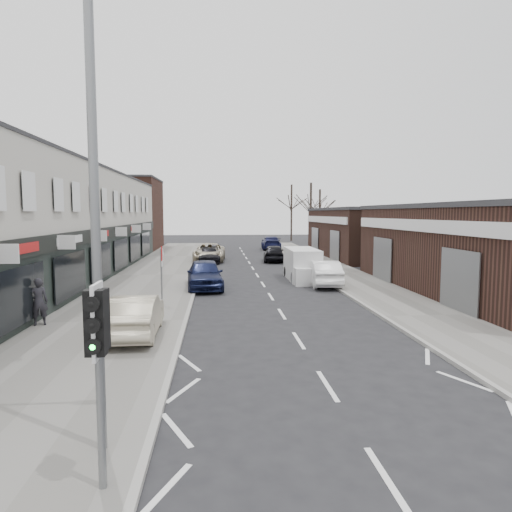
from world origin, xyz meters
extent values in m
plane|color=black|center=(0.00, 0.00, 0.00)|extent=(160.00, 160.00, 0.00)
cube|color=slate|center=(-6.75, 22.00, 0.06)|extent=(5.50, 64.00, 0.12)
cube|color=slate|center=(5.75, 22.00, 0.06)|extent=(3.50, 64.00, 0.12)
cube|color=beige|center=(-13.50, 19.50, 3.55)|extent=(8.00, 41.00, 7.10)
cube|color=#41241C|center=(-13.50, 45.00, 4.00)|extent=(8.00, 10.00, 8.00)
cube|color=#351F18|center=(12.50, 14.00, 2.25)|extent=(10.00, 18.00, 4.50)
cube|color=#351F18|center=(12.50, 34.00, 2.25)|extent=(10.00, 16.00, 4.50)
cylinder|color=slate|center=(-4.40, -2.00, 1.62)|extent=(0.12, 0.12, 3.00)
cube|color=silver|center=(-4.40, -2.00, 2.67)|extent=(0.05, 0.55, 1.10)
cube|color=black|center=(-4.40, -2.12, 2.67)|extent=(0.28, 0.22, 0.95)
sphere|color=#0CE533|center=(-4.40, -2.24, 2.37)|extent=(0.18, 0.18, 0.18)
cube|color=black|center=(-4.40, -1.88, 2.67)|extent=(0.26, 0.20, 0.90)
cylinder|color=slate|center=(-4.70, -0.80, 4.12)|extent=(0.16, 0.16, 8.00)
cylinder|color=slate|center=(-5.20, 12.00, 1.37)|extent=(0.07, 0.07, 2.50)
cube|color=white|center=(-5.15, 12.00, 1.97)|extent=(0.04, 0.45, 0.25)
cube|color=white|center=(2.67, 19.82, 0.99)|extent=(1.82, 4.34, 1.97)
cube|color=white|center=(2.67, 17.28, 0.51)|extent=(1.75, 0.77, 1.04)
cylinder|color=black|center=(1.87, 18.31, 0.33)|extent=(0.21, 0.66, 0.66)
cylinder|color=black|center=(3.47, 18.31, 0.33)|extent=(0.21, 0.66, 0.66)
cylinder|color=black|center=(1.87, 21.33, 0.33)|extent=(0.21, 0.66, 0.66)
cylinder|color=black|center=(3.47, 21.33, 0.33)|extent=(0.21, 0.66, 0.66)
imported|color=#AFA58C|center=(-5.41, 6.65, 0.81)|extent=(1.57, 4.25, 1.39)
imported|color=black|center=(-9.20, 8.37, 1.00)|extent=(0.74, 0.60, 1.75)
imported|color=#121839|center=(-3.40, 16.78, 0.82)|extent=(2.23, 4.91, 1.63)
imported|color=black|center=(-3.40, 30.26, 0.64)|extent=(1.92, 4.44, 1.27)
imported|color=#BEB198|center=(-3.40, 31.52, 0.78)|extent=(2.87, 5.74, 1.56)
imported|color=white|center=(3.50, 17.24, 0.74)|extent=(1.91, 4.60, 1.48)
imported|color=black|center=(2.20, 30.65, 0.74)|extent=(2.16, 4.52, 1.49)
imported|color=#121438|center=(3.50, 43.75, 0.76)|extent=(2.44, 5.38, 1.53)
camera|label=1|loc=(-2.65, -8.66, 4.23)|focal=32.00mm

